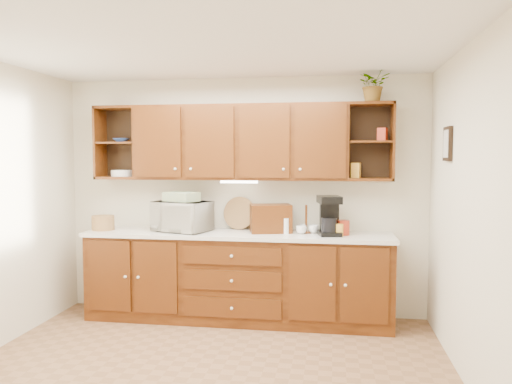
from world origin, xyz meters
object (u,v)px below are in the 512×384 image
(bread_box, at_px, (271,218))
(potted_plant, at_px, (374,85))
(coffee_maker, at_px, (329,216))
(microwave, at_px, (182,216))

(bread_box, distance_m, potted_plant, 1.73)
(potted_plant, bearing_deg, coffee_maker, -165.94)
(bread_box, xyz_separation_m, coffee_maker, (0.61, -0.08, 0.04))
(microwave, relative_size, potted_plant, 1.66)
(bread_box, bearing_deg, coffee_maker, -22.08)
(potted_plant, bearing_deg, microwave, -177.60)
(coffee_maker, distance_m, potted_plant, 1.40)
(microwave, height_order, bread_box, microwave)
(bread_box, height_order, coffee_maker, coffee_maker)
(coffee_maker, relative_size, potted_plant, 1.15)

